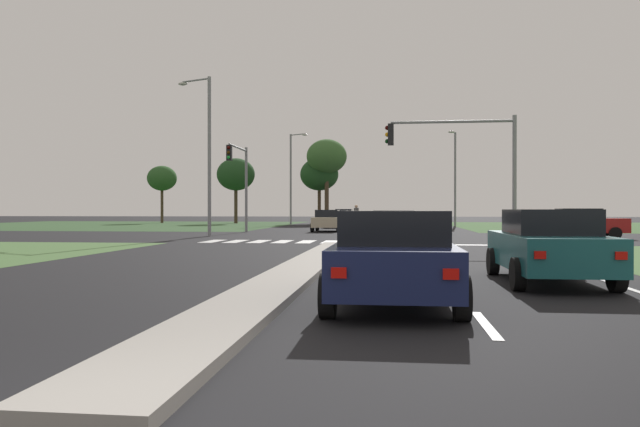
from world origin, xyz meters
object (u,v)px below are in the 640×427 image
(car_red_seventh, at_px, (581,223))
(pedestrian_at_median, at_px, (356,215))
(street_lamp_third, at_px, (455,173))
(treeline_second, at_px, (236,175))
(car_grey_fourth, at_px, (337,219))
(treeline_fourth, at_px, (327,157))
(street_lamp_second, at_px, (207,147))
(traffic_signal_near_right, at_px, (465,155))
(car_teal_fifth, at_px, (548,245))
(treeline_near, at_px, (162,179))
(traffic_signal_far_left, at_px, (240,172))
(car_blue_second, at_px, (344,217))
(car_white_near, at_px, (393,229))
(car_navy_third, at_px, (394,257))
(car_beige_sixth, at_px, (327,220))
(street_lamp_fourth, at_px, (292,174))
(treeline_third, at_px, (319,175))

(car_red_seventh, height_order, pedestrian_at_median, pedestrian_at_median)
(street_lamp_third, relative_size, treeline_second, 1.19)
(car_grey_fourth, distance_m, treeline_fourth, 16.19)
(street_lamp_second, distance_m, street_lamp_third, 28.49)
(street_lamp_second, distance_m, pedestrian_at_median, 12.43)
(street_lamp_third, distance_m, treeline_fourth, 15.88)
(street_lamp_second, bearing_deg, traffic_signal_near_right, -25.53)
(traffic_signal_near_right, relative_size, street_lamp_third, 0.66)
(street_lamp_third, distance_m, treeline_second, 25.05)
(car_teal_fifth, height_order, treeline_near, treeline_near)
(traffic_signal_far_left, height_order, treeline_near, treeline_near)
(treeline_fourth, bearing_deg, car_teal_fifth, -78.96)
(car_teal_fifth, xyz_separation_m, street_lamp_second, (-13.85, 20.69, 4.34))
(treeline_near, bearing_deg, car_red_seventh, -42.60)
(car_blue_second, bearing_deg, traffic_signal_far_left, 74.56)
(car_white_near, height_order, car_navy_third, car_navy_third)
(car_white_near, height_order, pedestrian_at_median, pedestrian_at_median)
(car_white_near, xyz_separation_m, treeline_second, (-17.45, 42.18, 4.70))
(car_beige_sixth, bearing_deg, traffic_signal_near_right, 116.69)
(pedestrian_at_median, bearing_deg, car_beige_sixth, 31.44)
(street_lamp_fourth, xyz_separation_m, treeline_near, (-16.10, 5.32, -0.10))
(car_teal_fifth, distance_m, street_lamp_second, 25.27)
(treeline_near, bearing_deg, treeline_third, 0.19)
(car_red_seventh, height_order, treeline_near, treeline_near)
(street_lamp_fourth, xyz_separation_m, treeline_fourth, (3.19, 4.04, 2.08))
(car_grey_fourth, bearing_deg, car_white_near, 99.72)
(car_teal_fifth, relative_size, car_beige_sixth, 0.99)
(car_beige_sixth, bearing_deg, treeline_second, -61.67)
(car_teal_fifth, bearing_deg, car_red_seventh, 71.77)
(street_lamp_fourth, bearing_deg, car_beige_sixth, -73.53)
(car_white_near, height_order, car_red_seventh, car_red_seventh)
(car_red_seventh, xyz_separation_m, traffic_signal_near_right, (-6.85, -6.63, 3.16))
(street_lamp_fourth, xyz_separation_m, treeline_third, (2.21, 5.38, 0.25))
(car_teal_fifth, xyz_separation_m, pedestrian_at_median, (-5.72, 29.23, 0.41))
(car_grey_fourth, height_order, pedestrian_at_median, pedestrian_at_median)
(street_lamp_second, relative_size, treeline_third, 1.25)
(car_blue_second, bearing_deg, traffic_signal_near_right, 104.14)
(street_lamp_fourth, bearing_deg, car_red_seventh, -54.18)
(car_white_near, bearing_deg, treeline_near, 121.55)
(car_navy_third, xyz_separation_m, treeline_fourth, (-7.08, 56.33, 6.53))
(treeline_second, bearing_deg, car_beige_sixth, -61.67)
(treeline_fourth, bearing_deg, street_lamp_second, -96.24)
(car_white_near, xyz_separation_m, traffic_signal_far_left, (-9.93, 14.42, 3.21))
(car_red_seventh, bearing_deg, car_navy_third, -22.66)
(street_lamp_second, bearing_deg, car_grey_fourth, 71.21)
(car_navy_third, height_order, treeline_fourth, treeline_fourth)
(car_red_seventh, xyz_separation_m, treeline_second, (-27.47, 32.66, 4.66))
(traffic_signal_far_left, height_order, street_lamp_fourth, street_lamp_fourth)
(traffic_signal_near_right, height_order, treeline_second, treeline_second)
(car_teal_fifth, bearing_deg, treeline_second, 111.15)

